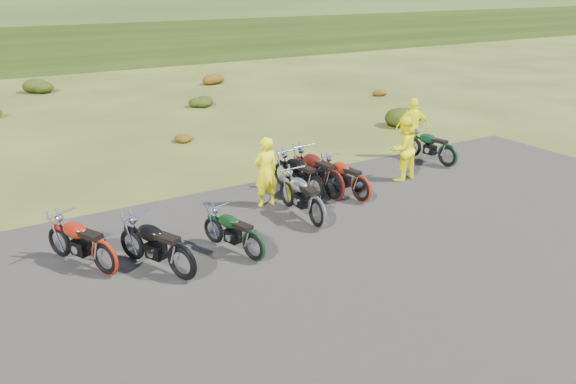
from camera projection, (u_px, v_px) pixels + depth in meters
ground at (340, 232)px, 13.09m from camera, size 300.00×300.00×0.00m
gravel_pad at (397, 267)px, 11.49m from camera, size 20.00×12.00×0.04m
hill_slope at (32, 41)px, 53.26m from camera, size 300.00×45.97×9.37m
shrub_3 at (40, 84)px, 28.95m from camera, size 1.56×1.56×0.92m
shrub_4 at (182, 136)px, 20.21m from camera, size 0.77×0.77×0.45m
shrub_5 at (200, 100)px, 25.83m from camera, size 1.03×1.03×0.61m
shrub_6 at (212, 77)px, 31.44m from camera, size 1.30×1.30×0.77m
shrub_7 at (405, 113)px, 22.60m from camera, size 1.56×1.56×0.92m
shrub_8 at (377, 91)px, 28.32m from camera, size 0.77×0.77×0.45m
motorcycle_0 at (184, 281)px, 10.97m from camera, size 1.54×2.25×1.13m
motorcycle_1 at (107, 276)px, 11.15m from camera, size 1.57×2.20×1.10m
motorcycle_2 at (254, 262)px, 11.71m from camera, size 1.16×1.97×0.98m
motorcycle_3 at (317, 229)px, 13.26m from camera, size 0.83×2.23×1.15m
motorcycle_4 at (334, 201)px, 14.94m from camera, size 0.99×2.40×1.23m
motorcycle_5 at (315, 202)px, 14.84m from camera, size 0.98×2.23×1.13m
motorcycle_6 at (361, 203)px, 14.81m from camera, size 0.96×2.09×1.05m
motorcycle_7 at (446, 167)px, 17.57m from camera, size 0.99×2.11×1.06m
person_middle at (266, 173)px, 14.26m from camera, size 0.67×0.45×1.82m
person_right_a at (403, 150)px, 16.11m from camera, size 0.98×0.80×1.88m
person_right_b at (413, 128)px, 18.35m from camera, size 1.22×0.91×1.92m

